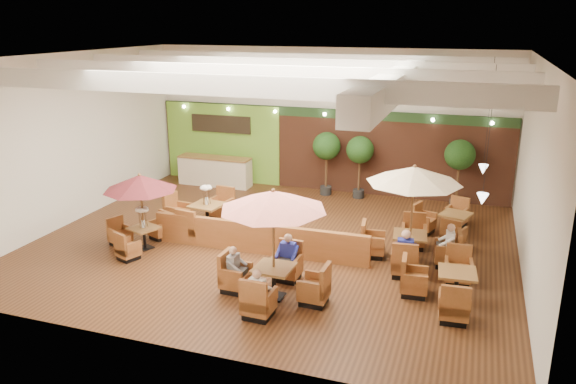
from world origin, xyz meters
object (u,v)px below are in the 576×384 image
at_px(diner_0, 258,287).
at_px(topiary_0, 327,148).
at_px(service_counter, 215,171).
at_px(topiary_2, 460,157).
at_px(booth_divider, 258,238).
at_px(diner_1, 287,253).
at_px(table_1, 273,225).
at_px(table_5, 446,224).
at_px(table_2, 413,197).
at_px(table_3, 207,216).
at_px(topiary_1, 360,152).
at_px(diner_4, 448,240).
at_px(diner_2, 235,264).
at_px(table_0, 140,195).
at_px(table_4, 444,285).
at_px(diner_3, 405,249).

bearing_deg(diner_0, topiary_0, 103.90).
bearing_deg(service_counter, topiary_2, 1.21).
bearing_deg(booth_divider, diner_1, -46.04).
height_order(table_1, diner_1, table_1).
height_order(booth_divider, table_5, table_5).
xyz_separation_m(service_counter, table_5, (9.27, -2.73, -0.23)).
xyz_separation_m(booth_divider, topiary_0, (0.36, 6.15, 1.37)).
height_order(table_2, topiary_0, table_2).
bearing_deg(table_1, table_2, 50.28).
height_order(booth_divider, table_3, table_3).
relative_size(topiary_2, diner_0, 3.38).
relative_size(table_2, topiary_1, 1.18).
xyz_separation_m(table_1, table_3, (-3.63, 3.69, -1.42)).
bearing_deg(diner_0, diner_4, 55.55).
relative_size(table_2, diner_0, 3.80).
height_order(service_counter, diner_1, diner_1).
xyz_separation_m(diner_2, diner_4, (4.87, 3.22, 0.02)).
bearing_deg(diner_1, diner_4, -148.30).
bearing_deg(booth_divider, table_3, 149.50).
bearing_deg(topiary_0, diner_1, -82.42).
bearing_deg(table_0, table_4, 18.71).
height_order(service_counter, table_1, table_1).
xyz_separation_m(topiary_0, diner_2, (-0.01, -8.54, -1.09)).
xyz_separation_m(table_4, diner_3, (-1.07, 0.99, 0.41)).
height_order(diner_0, diner_1, diner_1).
bearing_deg(diner_1, table_2, -140.20).
bearing_deg(diner_3, diner_2, -157.02).
distance_m(service_counter, table_2, 9.96).
bearing_deg(booth_divider, service_counter, 124.81).
relative_size(booth_divider, diner_2, 9.05).
distance_m(booth_divider, table_3, 2.61).
relative_size(topiary_0, diner_2, 3.39).
height_order(topiary_2, diner_2, topiary_2).
bearing_deg(diner_0, table_4, 37.48).
distance_m(table_0, topiary_2, 10.98).
bearing_deg(diner_3, table_5, 69.66).
height_order(service_counter, diner_4, diner_4).
distance_m(table_3, diner_1, 4.52).
relative_size(table_4, diner_2, 3.69).
xyz_separation_m(table_5, topiary_1, (-3.38, 2.93, 1.41)).
xyz_separation_m(table_0, table_2, (7.54, 1.58, 0.23)).
relative_size(service_counter, topiary_0, 1.23).
relative_size(topiary_2, diner_1, 3.14).
xyz_separation_m(table_2, diner_3, (0.00, -1.02, -1.10)).
xyz_separation_m(table_3, topiary_0, (2.63, 4.85, 1.37)).
height_order(table_5, topiary_2, topiary_2).
relative_size(topiary_0, diner_3, 2.84).
relative_size(table_2, topiary_2, 1.13).
xyz_separation_m(table_2, diner_2, (-3.85, -3.22, -1.15)).
height_order(table_5, diner_1, diner_1).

